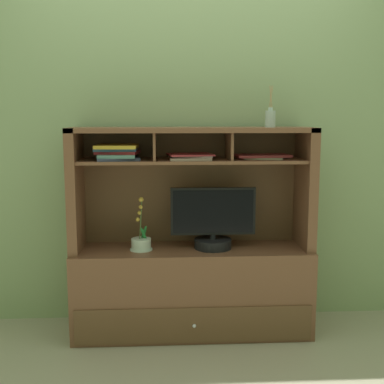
{
  "coord_description": "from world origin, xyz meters",
  "views": [
    {
      "loc": [
        -0.18,
        -3.15,
        1.41
      ],
      "look_at": [
        0.0,
        0.0,
        0.93
      ],
      "focal_mm": 46.63,
      "sensor_mm": 36.0,
      "label": 1
    }
  ],
  "objects_px": {
    "media_console": "(192,269)",
    "magazine_stack_right": "(262,156)",
    "magazine_stack_left": "(117,152)",
    "diffuser_bottle": "(270,118)",
    "tv_monitor": "(213,224)",
    "magazine_stack_centre": "(190,157)",
    "potted_orchid": "(141,242)"
  },
  "relations": [
    {
      "from": "media_console",
      "to": "magazine_stack_right",
      "type": "bearing_deg",
      "value": 1.76
    },
    {
      "from": "magazine_stack_left",
      "to": "diffuser_bottle",
      "type": "distance_m",
      "value": 0.99
    },
    {
      "from": "magazine_stack_right",
      "to": "tv_monitor",
      "type": "bearing_deg",
      "value": -171.9
    },
    {
      "from": "media_console",
      "to": "magazine_stack_centre",
      "type": "xyz_separation_m",
      "value": [
        -0.01,
        -0.03,
        0.74
      ]
    },
    {
      "from": "potted_orchid",
      "to": "magazine_stack_centre",
      "type": "xyz_separation_m",
      "value": [
        0.31,
        0.02,
        0.54
      ]
    },
    {
      "from": "magazine_stack_left",
      "to": "magazine_stack_centre",
      "type": "xyz_separation_m",
      "value": [
        0.46,
        0.0,
        -0.03
      ]
    },
    {
      "from": "media_console",
      "to": "tv_monitor",
      "type": "distance_m",
      "value": 0.34
    },
    {
      "from": "media_console",
      "to": "potted_orchid",
      "type": "height_order",
      "value": "media_console"
    },
    {
      "from": "magazine_stack_centre",
      "to": "magazine_stack_right",
      "type": "relative_size",
      "value": 0.84
    },
    {
      "from": "magazine_stack_left",
      "to": "media_console",
      "type": "bearing_deg",
      "value": 3.35
    },
    {
      "from": "magazine_stack_centre",
      "to": "diffuser_bottle",
      "type": "relative_size",
      "value": 1.17
    },
    {
      "from": "media_console",
      "to": "diffuser_bottle",
      "type": "height_order",
      "value": "diffuser_bottle"
    },
    {
      "from": "magazine_stack_right",
      "to": "potted_orchid",
      "type": "bearing_deg",
      "value": -175.42
    },
    {
      "from": "magazine_stack_right",
      "to": "diffuser_bottle",
      "type": "xyz_separation_m",
      "value": [
        0.05,
        -0.01,
        0.24
      ]
    },
    {
      "from": "magazine_stack_left",
      "to": "magazine_stack_centre",
      "type": "relative_size",
      "value": 0.97
    },
    {
      "from": "magazine_stack_centre",
      "to": "diffuser_bottle",
      "type": "height_order",
      "value": "diffuser_bottle"
    },
    {
      "from": "media_console",
      "to": "magazine_stack_right",
      "type": "xyz_separation_m",
      "value": [
        0.45,
        0.01,
        0.74
      ]
    },
    {
      "from": "potted_orchid",
      "to": "magazine_stack_right",
      "type": "relative_size",
      "value": 0.94
    },
    {
      "from": "potted_orchid",
      "to": "tv_monitor",
      "type": "bearing_deg",
      "value": 2.13
    },
    {
      "from": "diffuser_bottle",
      "to": "tv_monitor",
      "type": "bearing_deg",
      "value": -174.96
    },
    {
      "from": "magazine_stack_centre",
      "to": "diffuser_bottle",
      "type": "distance_m",
      "value": 0.57
    },
    {
      "from": "media_console",
      "to": "magazine_stack_centre",
      "type": "distance_m",
      "value": 0.74
    },
    {
      "from": "media_console",
      "to": "magazine_stack_right",
      "type": "relative_size",
      "value": 4.25
    },
    {
      "from": "potted_orchid",
      "to": "magazine_stack_left",
      "type": "bearing_deg",
      "value": 171.58
    },
    {
      "from": "media_console",
      "to": "diffuser_bottle",
      "type": "relative_size",
      "value": 5.9
    },
    {
      "from": "magazine_stack_right",
      "to": "media_console",
      "type": "bearing_deg",
      "value": -178.24
    },
    {
      "from": "tv_monitor",
      "to": "diffuser_bottle",
      "type": "distance_m",
      "value": 0.77
    },
    {
      "from": "tv_monitor",
      "to": "magazine_stack_left",
      "type": "xyz_separation_m",
      "value": [
        -0.6,
        0.0,
        0.46
      ]
    },
    {
      "from": "potted_orchid",
      "to": "magazine_stack_centre",
      "type": "height_order",
      "value": "magazine_stack_centre"
    },
    {
      "from": "potted_orchid",
      "to": "magazine_stack_centre",
      "type": "bearing_deg",
      "value": 3.96
    },
    {
      "from": "magazine_stack_left",
      "to": "diffuser_bottle",
      "type": "xyz_separation_m",
      "value": [
        0.97,
        0.03,
        0.21
      ]
    },
    {
      "from": "magazine_stack_centre",
      "to": "magazine_stack_left",
      "type": "bearing_deg",
      "value": -179.9
    }
  ]
}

